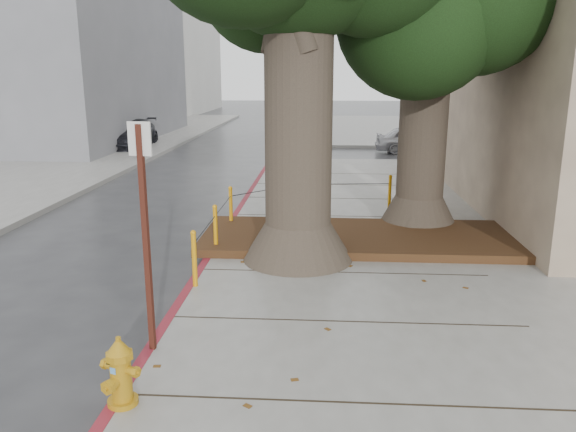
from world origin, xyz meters
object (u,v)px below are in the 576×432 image
Objects in this scene: car_silver at (416,140)px; fire_hydrant at (120,372)px; car_dark at (131,134)px; car_red at (545,142)px; signpost at (145,226)px.

fire_hydrant is at bearing 163.88° from car_silver.
car_dark is (-7.22, 21.40, 0.16)m from fire_hydrant.
car_red is (12.01, 20.93, 0.02)m from fire_hydrant.
car_red is 19.24m from car_dark.
signpost is at bearing -75.65° from car_dark.
car_dark reaches higher than car_red.
car_silver is at bearing 94.33° from fire_hydrant.
fire_hydrant is 0.23× the size of car_red.
car_dark is at bearing 87.68° from car_silver.
signpost is at bearing 113.20° from fire_hydrant.
signpost is 21.44m from car_dark.
fire_hydrant is at bearing -76.57° from car_dark.
signpost reaches higher than car_silver.
car_dark is at bearing 92.57° from car_red.
fire_hydrant is 21.65m from car_silver.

